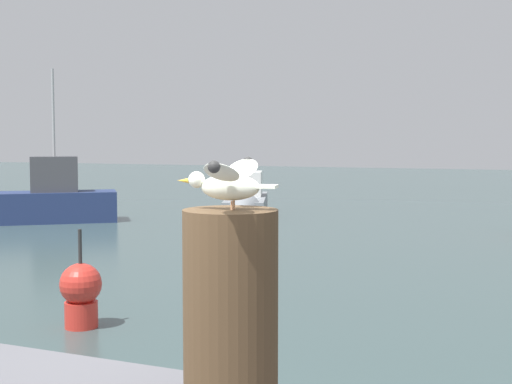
{
  "coord_description": "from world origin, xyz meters",
  "views": [
    {
      "loc": [
        2.05,
        -2.77,
        2.5
      ],
      "look_at": [
        0.93,
        -0.14,
        2.29
      ],
      "focal_mm": 48.87,
      "sensor_mm": 36.0,
      "label": 1
    }
  ],
  "objects_px": {
    "boat_navy": "(14,202)",
    "channel_buoy": "(81,292)",
    "mooring_post": "(231,313)",
    "seagull": "(229,181)",
    "boat_grey": "(246,203)"
  },
  "relations": [
    {
      "from": "boat_navy",
      "to": "channel_buoy",
      "type": "distance_m",
      "value": 12.79
    },
    {
      "from": "boat_navy",
      "to": "mooring_post",
      "type": "bearing_deg",
      "value": -45.37
    },
    {
      "from": "mooring_post",
      "to": "seagull",
      "type": "height_order",
      "value": "seagull"
    },
    {
      "from": "mooring_post",
      "to": "boat_grey",
      "type": "height_order",
      "value": "mooring_post"
    },
    {
      "from": "boat_navy",
      "to": "channel_buoy",
      "type": "relative_size",
      "value": 4.26
    },
    {
      "from": "channel_buoy",
      "to": "boat_navy",
      "type": "bearing_deg",
      "value": 136.01
    },
    {
      "from": "mooring_post",
      "to": "boat_navy",
      "type": "height_order",
      "value": "boat_navy"
    },
    {
      "from": "boat_navy",
      "to": "seagull",
      "type": "bearing_deg",
      "value": -45.38
    },
    {
      "from": "boat_grey",
      "to": "channel_buoy",
      "type": "height_order",
      "value": "boat_grey"
    },
    {
      "from": "boat_navy",
      "to": "boat_grey",
      "type": "xyz_separation_m",
      "value": [
        5.73,
        4.35,
        -0.18
      ]
    },
    {
      "from": "channel_buoy",
      "to": "seagull",
      "type": "bearing_deg",
      "value": -47.96
    },
    {
      "from": "boat_grey",
      "to": "channel_buoy",
      "type": "distance_m",
      "value": 13.68
    },
    {
      "from": "seagull",
      "to": "boat_navy",
      "type": "distance_m",
      "value": 19.75
    },
    {
      "from": "mooring_post",
      "to": "boat_navy",
      "type": "bearing_deg",
      "value": 134.63
    },
    {
      "from": "mooring_post",
      "to": "seagull",
      "type": "bearing_deg",
      "value": -168.56
    }
  ]
}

